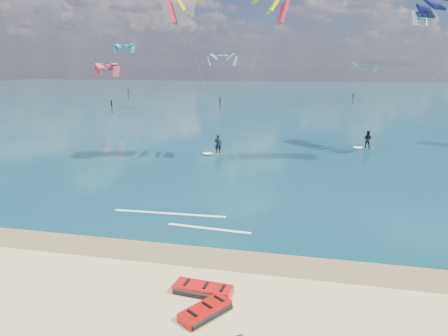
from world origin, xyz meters
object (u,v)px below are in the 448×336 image
at_px(packed_kite_mid, 203,293).
at_px(kitesurfer_far, 414,68).
at_px(packed_kite_right, 205,315).
at_px(kitesurfer_main, 223,67).

bearing_deg(packed_kite_mid, kitesurfer_far, 69.96).
bearing_deg(packed_kite_mid, packed_kite_right, -67.05).
bearing_deg(packed_kite_right, kitesurfer_main, 44.67).
xyz_separation_m(packed_kite_mid, kitesurfer_far, (14.06, 30.39, 8.85)).
bearing_deg(kitesurfer_far, packed_kite_mid, -101.87).
xyz_separation_m(packed_kite_right, kitesurfer_far, (13.59, 31.82, 8.85)).
bearing_deg(packed_kite_mid, kitesurfer_main, 104.85).
height_order(packed_kite_right, kitesurfer_main, kitesurfer_main).
xyz_separation_m(kitesurfer_main, kitesurfer_far, (18.05, 7.91, -0.11)).
bearing_deg(packed_kite_right, kitesurfer_far, 10.98).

